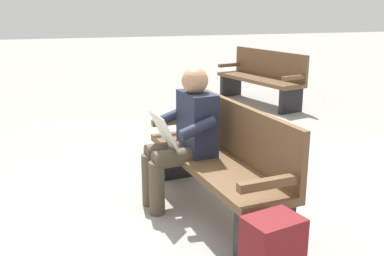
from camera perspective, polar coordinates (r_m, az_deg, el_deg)
ground_plane at (r=3.85m, az=2.64°, el=-10.32°), size 40.00×40.00×0.00m
bench_near at (r=3.71m, az=3.71°, el=-3.72°), size 1.84×0.68×0.90m
person_seated at (r=3.76m, az=-0.93°, el=-0.72°), size 0.60×0.60×1.18m
backpack at (r=2.82m, az=10.00°, el=-15.49°), size 0.34×0.37×0.48m
bench_far at (r=7.85m, az=8.84°, el=6.40°), size 1.86×0.92×0.90m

